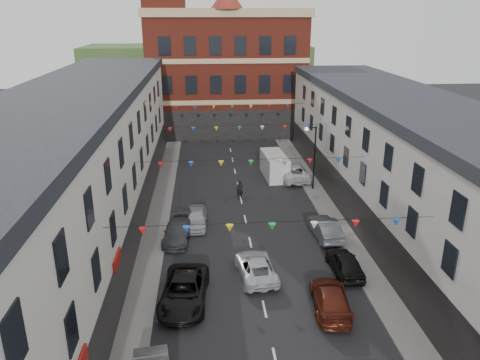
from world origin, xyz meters
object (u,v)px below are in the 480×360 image
object	(u,v)px
car_left_d	(178,231)
car_right_c	(331,299)
street_lamp	(312,149)
pedestrian	(240,190)
white_van	(274,166)
car_right_f	(293,171)
car_left_e	(196,218)
moving_car	(256,267)
car_left_c	(184,291)
car_right_e	(325,228)
car_right_d	(345,263)

from	to	relation	value
car_left_d	car_right_c	distance (m)	12.66
street_lamp	pedestrian	xyz separation A→B (m)	(-6.62, -1.55, -3.06)
white_van	car_right_f	bearing A→B (deg)	-30.34
white_van	car_left_e	bearing A→B (deg)	-128.39
moving_car	car_right_f	bearing A→B (deg)	-113.34
car_left_c	pedestrian	size ratio (longest dim) A/B	3.21
car_left_d	street_lamp	bearing A→B (deg)	43.34
car_left_c	car_right_f	world-z (taller)	car_right_f
car_right_c	car_right_e	xyz separation A→B (m)	(1.90, 8.75, 0.04)
car_left_e	white_van	bearing A→B (deg)	56.71
street_lamp	car_left_d	xyz separation A→B (m)	(-11.72, -9.16, -3.25)
pedestrian	car_left_d	bearing A→B (deg)	-133.60
car_right_f	moving_car	xyz separation A→B (m)	(-5.60, -17.74, -0.14)
car_right_d	car_left_c	bearing A→B (deg)	12.92
car_right_c	car_right_d	xyz separation A→B (m)	(1.90, 3.72, 0.02)
street_lamp	car_left_e	bearing A→B (deg)	-146.14
car_left_d	white_van	distance (m)	15.98
car_right_c	car_right_e	size ratio (longest dim) A/B	1.07
moving_car	car_left_d	bearing A→B (deg)	-52.49
car_right_e	moving_car	world-z (taller)	car_right_e
car_left_c	car_left_d	bearing A→B (deg)	100.41
car_left_d	moving_car	xyz separation A→B (m)	(5.07, -5.37, -0.01)
car_left_e	car_right_e	world-z (taller)	car_right_e
car_left_c	car_right_c	xyz separation A→B (m)	(8.02, -1.28, -0.07)
street_lamp	moving_car	world-z (taller)	street_lamp
car_right_d	moving_car	distance (m)	5.60
car_left_c	moving_car	world-z (taller)	car_left_c
car_right_c	car_right_d	bearing A→B (deg)	-110.53
car_right_e	white_van	world-z (taller)	white_van
car_right_d	car_right_f	bearing A→B (deg)	-90.94
car_left_e	car_right_e	xyz separation A→B (m)	(9.34, -2.57, 0.04)
white_van	car_left_d	bearing A→B (deg)	-127.85
car_left_c	car_right_e	size ratio (longest dim) A/B	1.23
pedestrian	car_right_c	bearing A→B (deg)	-87.39
street_lamp	car_left_c	xyz separation A→B (m)	(-10.97, -17.01, -3.15)
car_left_e	pedestrian	world-z (taller)	pedestrian
car_right_d	car_right_e	distance (m)	5.03
car_right_f	car_left_d	bearing A→B (deg)	46.75
car_left_e	moving_car	xyz separation A→B (m)	(3.74, -7.56, -0.04)
car_left_e	car_right_d	size ratio (longest dim) A/B	0.98
car_right_d	white_van	size ratio (longest dim) A/B	0.78
car_right_c	car_right_d	size ratio (longest dim) A/B	1.15
car_left_d	white_van	world-z (taller)	white_van
car_right_c	car_left_d	bearing A→B (deg)	-39.68
moving_car	white_van	size ratio (longest dim) A/B	0.89
white_van	street_lamp	bearing A→B (deg)	-59.60
car_left_c	white_van	xyz separation A→B (m)	(8.22, 21.08, 0.40)
street_lamp	car_right_c	bearing A→B (deg)	-99.16
car_right_e	car_left_d	bearing A→B (deg)	-5.66
car_left_d	moving_car	bearing A→B (deg)	-41.33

